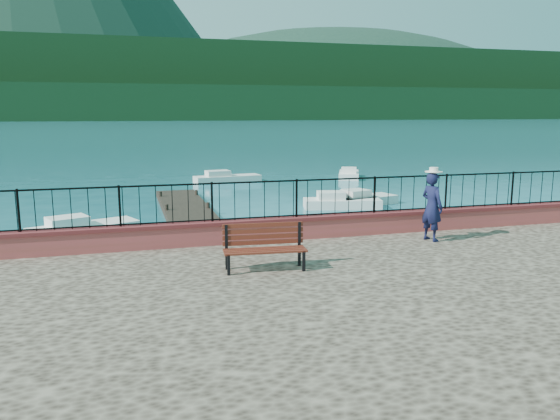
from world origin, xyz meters
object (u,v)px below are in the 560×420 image
boat_1 (342,199)px  boat_5 (349,172)px  park_bench (265,256)px  person (432,207)px  boat_0 (84,225)px  boat_2 (364,197)px  boat_4 (227,176)px

boat_1 → boat_5: bearing=78.2°
park_bench → boat_1: size_ratio=0.49×
person → boat_0: person is taller
boat_5 → person: bearing=-174.3°
park_bench → boat_0: bearing=118.4°
person → boat_0: bearing=30.1°
park_bench → person: 5.01m
boat_0 → person: bearing=-66.2°
boat_2 → boat_4: same height
park_bench → boat_4: (3.60, 23.80, -1.09)m
park_bench → person: bearing=21.6°
boat_0 → boat_4: size_ratio=0.90×
boat_4 → boat_5: 8.38m
boat_4 → boat_0: bearing=-127.1°
park_bench → boat_0: 10.92m
park_bench → boat_5: 26.55m
boat_0 → boat_2: same height
boat_2 → boat_1: bearing=-173.0°
park_bench → person: (4.77, 1.40, 0.60)m
park_bench → boat_5: park_bench is taller
boat_1 → boat_4: bearing=120.3°
boat_5 → boat_4: bearing=112.7°
park_bench → boat_0: park_bench is taller
boat_1 → boat_2: size_ratio=1.09×
person → boat_0: (-9.04, 8.59, -1.69)m
boat_4 → person: bearing=-94.5°
boat_0 → boat_4: 15.90m
boat_1 → boat_4: 11.47m
park_bench → boat_2: (8.41, 13.40, -1.09)m
boat_0 → boat_5: bearing=17.4°
boat_1 → boat_5: size_ratio=1.08×
person → boat_0: size_ratio=0.46×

